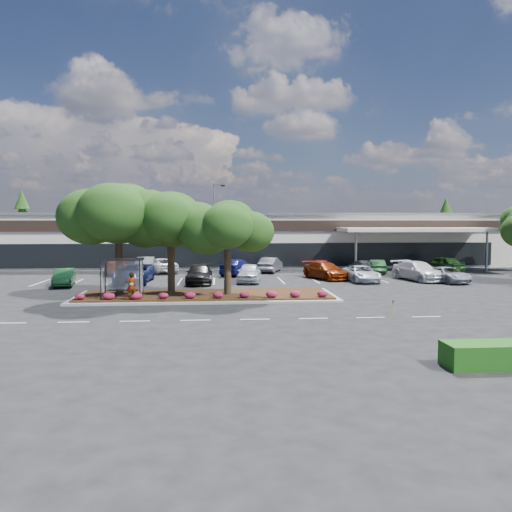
{
  "coord_description": "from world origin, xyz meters",
  "views": [
    {
      "loc": [
        -1.22,
        -30.61,
        5.31
      ],
      "look_at": [
        1.81,
        8.01,
        2.6
      ],
      "focal_mm": 35.0,
      "sensor_mm": 36.0,
      "label": 1
    }
  ],
  "objects": [
    {
      "name": "car_15",
      "position": [
        14.92,
        18.94,
        0.7
      ],
      "size": [
        2.12,
        4.45,
        1.41
      ],
      "primitive_type": "imported",
      "rotation": [
        0.0,
        0.0,
        2.99
      ],
      "color": "#1B4520",
      "rests_on": "ground"
    },
    {
      "name": "car_16",
      "position": [
        13.58,
        19.23,
        0.68
      ],
      "size": [
        2.19,
        4.77,
        1.35
      ],
      "primitive_type": "imported",
      "rotation": [
        0.0,
        0.0,
        3.21
      ],
      "color": "#57565D",
      "rests_on": "ground"
    },
    {
      "name": "conifer_north_west",
      "position": [
        -30.0,
        46.0,
        5.0
      ],
      "size": [
        4.4,
        4.4,
        10.0
      ],
      "primitive_type": "cone",
      "color": "#163C0E",
      "rests_on": "ground"
    },
    {
      "name": "ground",
      "position": [
        0.0,
        0.0,
        0.0
      ],
      "size": [
        160.0,
        160.0,
        0.0
      ],
      "primitive_type": "plane",
      "color": "black",
      "rests_on": "ground"
    },
    {
      "name": "light_pole",
      "position": [
        -1.41,
        24.27,
        4.15
      ],
      "size": [
        1.43,
        0.5,
        9.39
      ],
      "rotation": [
        0.0,
        0.0,
        0.05
      ],
      "color": "#989994",
      "rests_on": "ground"
    },
    {
      "name": "island_tree_mid",
      "position": [
        -4.5,
        5.2,
        3.92
      ],
      "size": [
        6.6,
        6.6,
        7.32
      ],
      "primitive_type": null,
      "color": "#163C0E",
      "rests_on": "landscape_island"
    },
    {
      "name": "person_waiting",
      "position": [
        -6.73,
        1.7,
        1.15
      ],
      "size": [
        0.74,
        0.6,
        1.77
      ],
      "primitive_type": "imported",
      "rotation": [
        0.0,
        0.0,
        3.45
      ],
      "color": "#594C47",
      "rests_on": "landscape_island"
    },
    {
      "name": "bus_shelter",
      "position": [
        -7.5,
        2.95,
        2.31
      ],
      "size": [
        2.75,
        1.55,
        2.59
      ],
      "color": "black",
      "rests_on": "landscape_island"
    },
    {
      "name": "car_10",
      "position": [
        -11.37,
        20.39,
        0.81
      ],
      "size": [
        3.27,
        5.91,
        1.62
      ],
      "primitive_type": "imported",
      "rotation": [
        0.0,
        0.0,
        3.33
      ],
      "color": "maroon",
      "rests_on": "ground"
    },
    {
      "name": "car_9",
      "position": [
        -8.51,
        21.35,
        0.84
      ],
      "size": [
        1.97,
        5.15,
        1.67
      ],
      "primitive_type": "imported",
      "rotation": [
        0.0,
        0.0,
        3.18
      ],
      "color": "#5B5C63",
      "rests_on": "ground"
    },
    {
      "name": "car_1",
      "position": [
        -8.36,
        12.58,
        0.83
      ],
      "size": [
        2.94,
        6.04,
        1.65
      ],
      "primitive_type": "imported",
      "rotation": [
        0.0,
        0.0,
        -0.03
      ],
      "color": "navy",
      "rests_on": "ground"
    },
    {
      "name": "island_tree_west",
      "position": [
        -8.0,
        4.5,
        4.21
      ],
      "size": [
        7.2,
        7.2,
        7.89
      ],
      "primitive_type": null,
      "color": "#163C0E",
      "rests_on": "landscape_island"
    },
    {
      "name": "car_5",
      "position": [
        8.72,
        14.34,
        0.77
      ],
      "size": [
        4.03,
        5.76,
        1.55
      ],
      "primitive_type": "imported",
      "rotation": [
        0.0,
        0.0,
        0.39
      ],
      "color": "maroon",
      "rests_on": "ground"
    },
    {
      "name": "landscape_island",
      "position": [
        -2.0,
        4.0,
        0.12
      ],
      "size": [
        18.0,
        6.0,
        0.26
      ],
      "color": "#989994",
      "rests_on": "ground"
    },
    {
      "name": "car_6",
      "position": [
        11.41,
        12.14,
        0.7
      ],
      "size": [
        2.61,
        5.15,
        1.4
      ],
      "primitive_type": "imported",
      "rotation": [
        0.0,
        0.0,
        0.06
      ],
      "color": "silver",
      "rests_on": "ground"
    },
    {
      "name": "car_7",
      "position": [
        16.8,
        12.69,
        0.84
      ],
      "size": [
        3.68,
        6.21,
        1.69
      ],
      "primitive_type": "imported",
      "rotation": [
        0.0,
        0.0,
        0.24
      ],
      "color": "white",
      "rests_on": "ground"
    },
    {
      "name": "survey_stake",
      "position": [
        8.27,
        -4.52,
        0.67
      ],
      "size": [
        0.08,
        0.14,
        1.05
      ],
      "color": "#A97E58",
      "rests_on": "ground"
    },
    {
      "name": "island_tree_east",
      "position": [
        -0.5,
        3.7,
        3.51
      ],
      "size": [
        5.8,
        5.8,
        6.5
      ],
      "primitive_type": null,
      "color": "#163C0E",
      "rests_on": "landscape_island"
    },
    {
      "name": "car_4",
      "position": [
        1.56,
        12.55,
        0.81
      ],
      "size": [
        2.55,
        5.0,
        1.63
      ],
      "primitive_type": "imported",
      "rotation": [
        0.0,
        0.0,
        -0.13
      ],
      "color": "silver",
      "rests_on": "ground"
    },
    {
      "name": "shrub_row",
      "position": [
        -2.0,
        1.9,
        0.51
      ],
      "size": [
        17.0,
        0.8,
        0.5
      ],
      "primitive_type": null,
      "color": "maroon",
      "rests_on": "landscape_island"
    },
    {
      "name": "retail_store",
      "position": [
        0.06,
        33.91,
        3.15
      ],
      "size": [
        80.4,
        25.2,
        6.25
      ],
      "color": "white",
      "rests_on": "ground"
    },
    {
      "name": "car_14",
      "position": [
        9.15,
        18.28,
        0.73
      ],
      "size": [
        3.53,
        5.43,
        1.46
      ],
      "primitive_type": "imported",
      "rotation": [
        0.0,
        0.0,
        2.82
      ],
      "color": "maroon",
      "rests_on": "ground"
    },
    {
      "name": "car_8",
      "position": [
        18.64,
        11.01,
        0.67
      ],
      "size": [
        3.31,
        5.19,
        1.33
      ],
      "primitive_type": "imported",
      "rotation": [
        0.0,
        0.0,
        0.25
      ],
      "color": "#9BA0A7",
      "rests_on": "ground"
    },
    {
      "name": "conifer_north_east",
      "position": [
        34.0,
        44.0,
        4.5
      ],
      "size": [
        3.96,
        3.96,
        9.0
      ],
      "primitive_type": "cone",
      "color": "#163C0E",
      "rests_on": "ground"
    },
    {
      "name": "car_13",
      "position": [
        4.36,
        21.07,
        0.76
      ],
      "size": [
        3.1,
        4.91,
        1.53
      ],
      "primitive_type": "imported",
      "rotation": [
        0.0,
        0.0,
        2.79
      ],
      "color": "#54535A",
      "rests_on": "ground"
    },
    {
      "name": "car_2",
      "position": [
        -2.75,
        12.06,
        0.79
      ],
      "size": [
        2.22,
        5.44,
        1.58
      ],
      "primitive_type": "imported",
      "rotation": [
        0.0,
        0.0,
        0.0
      ],
      "color": "black",
      "rests_on": "ground"
    },
    {
      "name": "car_11",
      "position": [
        -7.07,
        21.29,
        0.75
      ],
      "size": [
        4.33,
        5.94,
        1.5
      ],
      "primitive_type": "imported",
      "rotation": [
        0.0,
        0.0,
        3.52
      ],
      "color": "silver",
      "rests_on": "ground"
    },
    {
      "name": "lane_markings",
      "position": [
        -0.14,
        10.42,
        0.01
      ],
      "size": [
        33.12,
        20.06,
        0.01
      ],
      "color": "silver",
      "rests_on": "ground"
    },
    {
      "name": "car_0",
      "position": [
        -13.78,
        11.22,
        0.71
      ],
      "size": [
        2.28,
        4.49,
        1.41
      ],
      "primitive_type": "imported",
      "rotation": [
        0.0,
        0.0,
        0.19
      ],
      "color": "#1C5328",
      "rests_on": "ground"
    },
    {
      "name": "car_17",
      "position": [
        22.4,
        19.94,
        0.83
      ],
      "size": [
        3.56,
        5.23,
        1.65
      ],
      "primitive_type": "imported",
      "rotation": [
        0.0,
        0.0,
        3.51
      ],
      "color": "#21481C",
      "rests_on": "ground"
    },
    {
      "name": "car_12",
      "position": [
        0.77,
        18.47,
        0.78
      ],
      "size": [
        4.23,
        5.82,
        1.57
      ],
      "primitive_type": "imported",
      "rotation": [
        0.0,
        0.0,
        2.72
      ],
      "color": "navy",
      "rests_on": "ground"
    }
  ]
}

